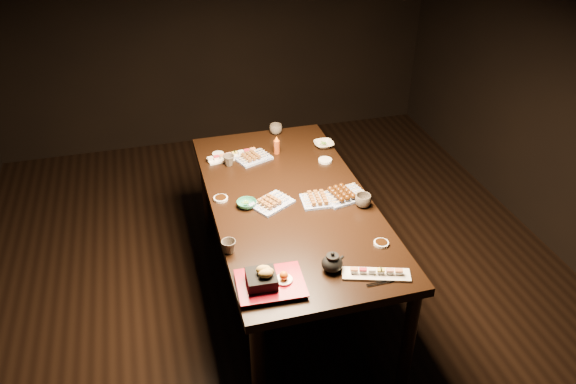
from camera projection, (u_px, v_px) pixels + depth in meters
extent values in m
plane|color=black|center=(288.00, 313.00, 3.50)|extent=(5.00, 5.00, 0.00)
cube|color=black|center=(290.00, 250.00, 3.43)|extent=(1.03, 1.86, 0.75)
imported|color=#2A815C|center=(247.00, 204.00, 3.16)|extent=(0.15, 0.15, 0.03)
imported|color=beige|center=(324.00, 144.00, 3.77)|extent=(0.13, 0.13, 0.03)
imported|color=#4F463C|center=(229.00, 247.00, 2.81)|extent=(0.08, 0.08, 0.07)
imported|color=#4F463C|center=(363.00, 201.00, 3.15)|extent=(0.11, 0.11, 0.07)
imported|color=#4F463C|center=(229.00, 160.00, 3.55)|extent=(0.08, 0.08, 0.07)
imported|color=#4F463C|center=(276.00, 129.00, 3.92)|extent=(0.09, 0.09, 0.07)
cylinder|color=maroon|center=(277.00, 145.00, 3.66)|extent=(0.05, 0.05, 0.12)
cylinder|color=white|center=(221.00, 199.00, 3.23)|extent=(0.08, 0.08, 0.01)
cylinder|color=white|center=(325.00, 160.00, 3.60)|extent=(0.09, 0.09, 0.02)
cylinder|color=white|center=(381.00, 243.00, 2.88)|extent=(0.10, 0.10, 0.01)
cylinder|color=white|center=(218.00, 154.00, 3.67)|extent=(0.10, 0.10, 0.01)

